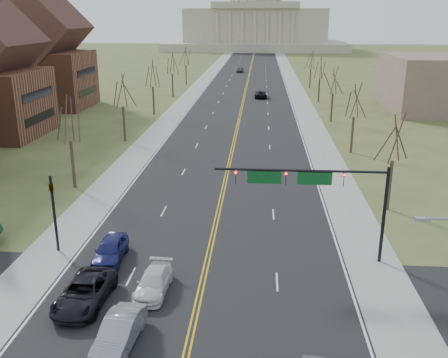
% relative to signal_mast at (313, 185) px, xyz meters
% --- Properties ---
extents(road, '(20.00, 380.00, 0.01)m').
position_rel_signal_mast_xyz_m(road, '(-7.45, 96.50, -5.76)').
color(road, black).
rests_on(road, ground).
extents(cross_road, '(120.00, 14.00, 0.01)m').
position_rel_signal_mast_xyz_m(cross_road, '(-7.45, -7.50, -5.76)').
color(cross_road, black).
rests_on(cross_road, ground).
extents(sidewalk_left, '(4.00, 380.00, 0.03)m').
position_rel_signal_mast_xyz_m(sidewalk_left, '(-19.45, 96.50, -5.75)').
color(sidewalk_left, gray).
rests_on(sidewalk_left, ground).
extents(sidewalk_right, '(4.00, 380.00, 0.03)m').
position_rel_signal_mast_xyz_m(sidewalk_right, '(4.55, 96.50, -5.75)').
color(sidewalk_right, gray).
rests_on(sidewalk_right, ground).
extents(center_line, '(0.42, 380.00, 0.01)m').
position_rel_signal_mast_xyz_m(center_line, '(-7.45, 96.50, -5.75)').
color(center_line, gold).
rests_on(center_line, road).
extents(edge_line_left, '(0.15, 380.00, 0.01)m').
position_rel_signal_mast_xyz_m(edge_line_left, '(-17.25, 96.50, -5.75)').
color(edge_line_left, silver).
rests_on(edge_line_left, road).
extents(edge_line_right, '(0.15, 380.00, 0.01)m').
position_rel_signal_mast_xyz_m(edge_line_right, '(2.35, 96.50, -5.75)').
color(edge_line_right, silver).
rests_on(edge_line_right, road).
extents(capitol, '(90.00, 60.00, 50.00)m').
position_rel_signal_mast_xyz_m(capitol, '(-7.45, 236.41, 8.44)').
color(capitol, '#BEB69E').
rests_on(capitol, ground).
extents(signal_mast, '(12.12, 0.44, 7.20)m').
position_rel_signal_mast_xyz_m(signal_mast, '(0.00, 0.00, 0.00)').
color(signal_mast, black).
rests_on(signal_mast, ground).
extents(signal_left, '(0.32, 0.36, 6.00)m').
position_rel_signal_mast_xyz_m(signal_left, '(-18.95, 0.00, -2.05)').
color(signal_left, black).
rests_on(signal_left, ground).
extents(tree_r_0, '(3.74, 3.74, 8.50)m').
position_rel_signal_mast_xyz_m(tree_r_0, '(8.05, 10.50, 0.79)').
color(tree_r_0, '#33251E').
rests_on(tree_r_0, ground).
extents(tree_l_0, '(3.96, 3.96, 9.00)m').
position_rel_signal_mast_xyz_m(tree_l_0, '(-22.95, 14.50, 1.18)').
color(tree_l_0, '#33251E').
rests_on(tree_l_0, ground).
extents(tree_r_1, '(3.74, 3.74, 8.50)m').
position_rel_signal_mast_xyz_m(tree_r_1, '(8.05, 30.50, 0.79)').
color(tree_r_1, '#33251E').
rests_on(tree_r_1, ground).
extents(tree_l_1, '(3.96, 3.96, 9.00)m').
position_rel_signal_mast_xyz_m(tree_l_1, '(-22.95, 34.50, 1.18)').
color(tree_l_1, '#33251E').
rests_on(tree_l_1, ground).
extents(tree_r_2, '(3.74, 3.74, 8.50)m').
position_rel_signal_mast_xyz_m(tree_r_2, '(8.05, 50.50, 0.79)').
color(tree_r_2, '#33251E').
rests_on(tree_r_2, ground).
extents(tree_l_2, '(3.96, 3.96, 9.00)m').
position_rel_signal_mast_xyz_m(tree_l_2, '(-22.95, 54.50, 1.18)').
color(tree_l_2, '#33251E').
rests_on(tree_l_2, ground).
extents(tree_r_3, '(3.74, 3.74, 8.50)m').
position_rel_signal_mast_xyz_m(tree_r_3, '(8.05, 70.50, 0.79)').
color(tree_r_3, '#33251E').
rests_on(tree_r_3, ground).
extents(tree_l_3, '(3.96, 3.96, 9.00)m').
position_rel_signal_mast_xyz_m(tree_l_3, '(-22.95, 74.50, 1.18)').
color(tree_l_3, '#33251E').
rests_on(tree_l_3, ground).
extents(tree_r_4, '(3.74, 3.74, 8.50)m').
position_rel_signal_mast_xyz_m(tree_r_4, '(8.05, 90.50, 0.79)').
color(tree_r_4, '#33251E').
rests_on(tree_r_4, ground).
extents(tree_l_4, '(3.96, 3.96, 9.00)m').
position_rel_signal_mast_xyz_m(tree_l_4, '(-22.95, 94.50, 1.18)').
color(tree_l_4, '#33251E').
rests_on(tree_l_4, ground).
extents(bldg_left_far, '(17.10, 14.28, 23.25)m').
position_rel_signal_mast_xyz_m(bldg_left_far, '(-45.44, 60.50, 3.78)').
color(bldg_left_far, brown).
rests_on(bldg_left_far, ground).
extents(car_sb_inner_lead, '(2.06, 4.99, 1.61)m').
position_rel_signal_mast_xyz_m(car_sb_inner_lead, '(-11.14, -10.88, -4.95)').
color(car_sb_inner_lead, gray).
rests_on(car_sb_inner_lead, road).
extents(car_sb_outer_lead, '(2.88, 5.88, 1.61)m').
position_rel_signal_mast_xyz_m(car_sb_outer_lead, '(-14.39, -7.04, -4.95)').
color(car_sb_outer_lead, black).
rests_on(car_sb_outer_lead, road).
extents(car_sb_inner_second, '(2.09, 4.75, 1.36)m').
position_rel_signal_mast_xyz_m(car_sb_inner_second, '(-10.45, -5.34, -5.07)').
color(car_sb_inner_second, silver).
rests_on(car_sb_inner_second, road).
extents(car_sb_outer_second, '(2.15, 4.97, 1.67)m').
position_rel_signal_mast_xyz_m(car_sb_outer_second, '(-14.48, -1.29, -4.91)').
color(car_sb_outer_second, navy).
rests_on(car_sb_outer_second, road).
extents(car_far_nb, '(2.68, 5.57, 1.53)m').
position_rel_signal_mast_xyz_m(car_far_nb, '(-3.85, 74.97, -4.98)').
color(car_far_nb, black).
rests_on(car_far_nb, road).
extents(car_far_sb, '(2.27, 4.79, 1.58)m').
position_rel_signal_mast_xyz_m(car_far_sb, '(-10.51, 124.76, -4.96)').
color(car_far_sb, '#4F5257').
rests_on(car_far_sb, road).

